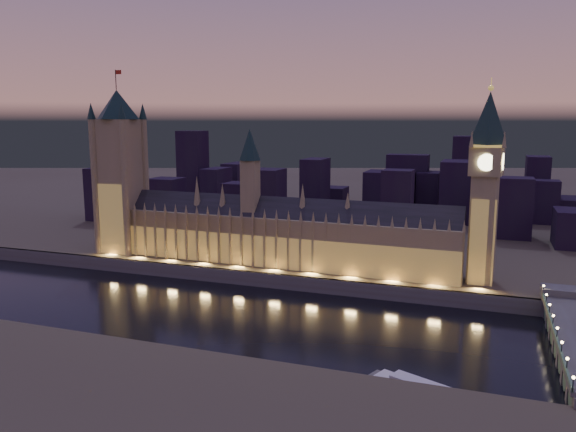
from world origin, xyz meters
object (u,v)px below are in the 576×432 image
(elizabeth_tower, at_px, (486,171))
(river_boat, at_px, (423,391))
(victoria_tower, at_px, (120,163))
(palace_of_westminster, at_px, (281,233))
(westminster_bridge, at_px, (576,341))

(elizabeth_tower, bearing_deg, river_boat, -97.46)
(elizabeth_tower, bearing_deg, victoria_tower, -180.00)
(palace_of_westminster, height_order, westminster_bridge, palace_of_westminster)
(elizabeth_tower, distance_m, westminster_bridge, 95.67)
(palace_of_westminster, bearing_deg, victoria_tower, 179.90)
(victoria_tower, relative_size, river_boat, 2.60)
(westminster_bridge, relative_size, river_boat, 2.59)
(palace_of_westminster, relative_size, victoria_tower, 1.78)
(palace_of_westminster, relative_size, westminster_bridge, 1.79)
(palace_of_westminster, height_order, victoria_tower, victoria_tower)
(elizabeth_tower, distance_m, river_boat, 135.31)
(elizabeth_tower, bearing_deg, westminster_bridge, -60.72)
(palace_of_westminster, relative_size, river_boat, 4.62)
(elizabeth_tower, xyz_separation_m, westminster_bridge, (36.66, -65.37, -59.47))
(palace_of_westminster, bearing_deg, river_boat, -51.42)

